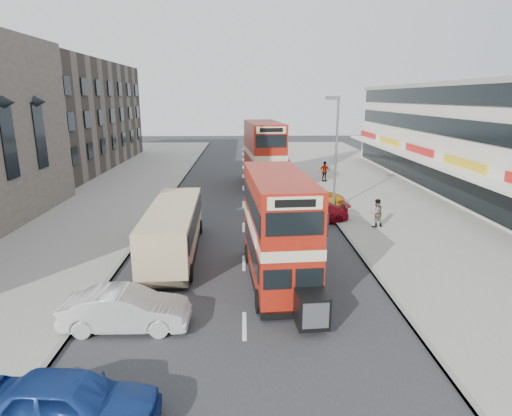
% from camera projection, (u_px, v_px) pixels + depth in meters
% --- Properties ---
extents(ground, '(160.00, 160.00, 0.00)m').
position_uv_depth(ground, '(245.00, 359.00, 13.40)').
color(ground, '#28282B').
rests_on(ground, ground).
extents(road_surface, '(12.00, 90.00, 0.01)m').
position_uv_depth(road_surface, '(243.00, 204.00, 32.73)').
color(road_surface, '#28282B').
rests_on(road_surface, ground).
extents(pavement_right, '(12.00, 90.00, 0.15)m').
position_uv_depth(pavement_right, '(396.00, 202.00, 33.07)').
color(pavement_right, gray).
rests_on(pavement_right, ground).
extents(pavement_left, '(12.00, 90.00, 0.15)m').
position_uv_depth(pavement_left, '(87.00, 205.00, 32.35)').
color(pavement_left, gray).
rests_on(pavement_left, ground).
extents(kerb_left, '(0.20, 90.00, 0.16)m').
position_uv_depth(kerb_left, '(164.00, 204.00, 32.53)').
color(kerb_left, gray).
rests_on(kerb_left, ground).
extents(kerb_right, '(0.20, 90.00, 0.16)m').
position_uv_depth(kerb_right, '(322.00, 203.00, 32.89)').
color(kerb_right, gray).
rests_on(kerb_right, ground).
extents(brick_terrace, '(14.00, 28.00, 12.00)m').
position_uv_depth(brick_terrace, '(49.00, 116.00, 47.95)').
color(brick_terrace, '#66594C').
rests_on(brick_terrace, ground).
extents(commercial_row, '(9.90, 46.20, 9.30)m').
position_uv_depth(commercial_row, '(490.00, 140.00, 34.06)').
color(commercial_row, beige).
rests_on(commercial_row, ground).
extents(street_lamp, '(1.00, 0.20, 8.12)m').
position_uv_depth(street_lamp, '(335.00, 145.00, 29.77)').
color(street_lamp, slate).
rests_on(street_lamp, ground).
extents(bus_main, '(2.94, 8.64, 4.72)m').
position_uv_depth(bus_main, '(278.00, 229.00, 18.41)').
color(bus_main, black).
rests_on(bus_main, ground).
extents(bus_second, '(3.69, 10.40, 5.69)m').
position_uv_depth(bus_second, '(264.00, 154.00, 38.80)').
color(bus_second, black).
rests_on(bus_second, ground).
extents(coach, '(2.67, 9.27, 2.44)m').
position_uv_depth(coach, '(173.00, 228.00, 21.94)').
color(coach, black).
rests_on(coach, ground).
extents(car_left_near, '(4.57, 2.10, 1.52)m').
position_uv_depth(car_left_near, '(69.00, 403.00, 10.40)').
color(car_left_near, navy).
rests_on(car_left_near, ground).
extents(car_left_front, '(4.50, 1.61, 1.48)m').
position_uv_depth(car_left_front, '(126.00, 309.00, 15.02)').
color(car_left_front, beige).
rests_on(car_left_front, ground).
extents(car_right_a, '(4.63, 2.34, 1.29)m').
position_uv_depth(car_right_a, '(315.00, 213.00, 27.88)').
color(car_right_a, maroon).
rests_on(car_right_a, ground).
extents(car_right_b, '(4.43, 2.31, 1.19)m').
position_uv_depth(car_right_b, '(315.00, 199.00, 31.77)').
color(car_right_b, orange).
rests_on(car_right_b, ground).
extents(pedestrian_near, '(0.78, 0.64, 1.82)m').
position_uv_depth(pedestrian_near, '(376.00, 213.00, 26.34)').
color(pedestrian_near, gray).
rests_on(pedestrian_near, pavement_right).
extents(pedestrian_far, '(1.23, 0.84, 1.94)m').
position_uv_depth(pedestrian_far, '(324.00, 171.00, 40.69)').
color(pedestrian_far, gray).
rests_on(pedestrian_far, pavement_right).
extents(cyclist, '(0.94, 2.03, 2.29)m').
position_uv_depth(cyclist, '(304.00, 193.00, 33.23)').
color(cyclist, gray).
rests_on(cyclist, ground).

